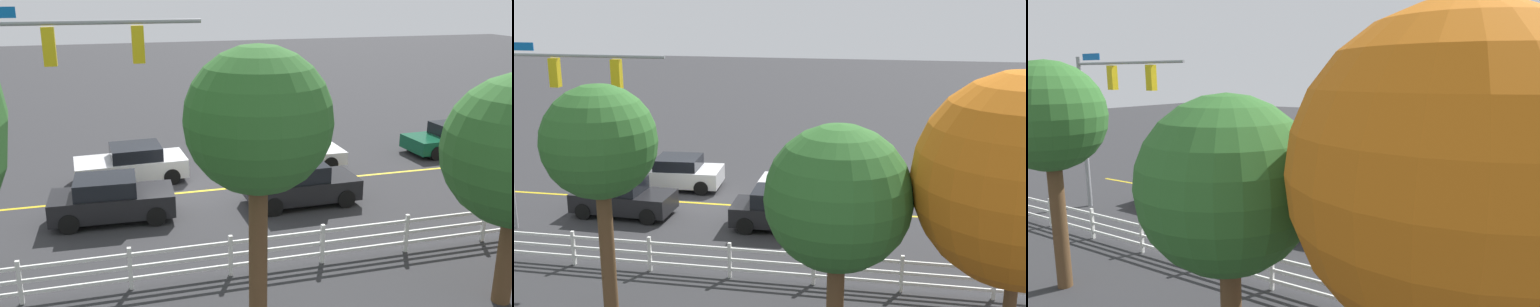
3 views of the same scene
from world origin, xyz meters
TOP-DOWN VIEW (x-y plane):
  - ground_plane at (0.00, 0.00)m, footprint 120.00×120.00m
  - lane_center_stripe at (-4.00, 0.00)m, footprint 28.00×0.16m
  - signal_assembly at (4.26, 3.94)m, footprint 6.27×0.38m
  - car_0 at (-3.95, 2.12)m, footprint 3.93×1.95m
  - car_1 at (-4.80, -1.68)m, footprint 4.79×1.86m
  - car_2 at (-13.08, -2.04)m, footprint 4.67×2.19m
  - car_3 at (2.53, 1.87)m, footprint 4.01×1.94m
  - car_4 at (1.64, -1.88)m, footprint 4.35×2.24m
  - white_rail_fence at (-3.00, 6.52)m, footprint 26.10×0.10m
  - tree_3 at (-0.36, 9.31)m, footprint 2.97×2.97m

SIDE VIEW (x-z plane):
  - ground_plane at x=0.00m, z-range 0.00..0.00m
  - lane_center_stripe at x=-4.00m, z-range 0.00..0.01m
  - white_rail_fence at x=-3.00m, z-range 0.03..1.18m
  - car_1 at x=-4.80m, z-range -0.02..1.23m
  - car_2 at x=-13.08m, z-range -0.01..1.34m
  - car_4 at x=1.64m, z-range -0.03..1.42m
  - car_3 at x=2.53m, z-range -0.02..1.46m
  - car_0 at x=-3.95m, z-range -0.03..1.47m
  - tree_3 at x=-0.36m, z-range 1.63..8.00m
  - signal_assembly at x=4.26m, z-range 1.37..8.28m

